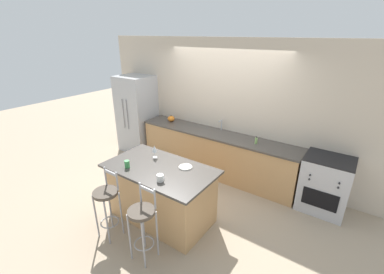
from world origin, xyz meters
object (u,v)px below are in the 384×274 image
Objects in this scene: oven_range at (325,184)px; pumpkin_decoration at (171,119)px; refrigerator at (137,114)px; dinner_plate at (185,167)px; bar_stool_far at (143,220)px; soap_bottle at (256,141)px; coffee_mug at (160,178)px; bar_stool_near at (107,200)px; tumbler_cup at (127,164)px; wine_glass at (155,149)px.

pumpkin_decoration reaches higher than oven_range.
refrigerator is 8.86× the size of dinner_plate.
bar_stool_far is 1.01m from dinner_plate.
bar_stool_far is 2.97m from pumpkin_decoration.
coffee_mug is at bearing -106.51° from soap_bottle.
bar_stool_far is (-1.71, -2.44, 0.13)m from oven_range.
soap_bottle reaches higher than oven_range.
soap_bottle is at bearing 70.11° from dinner_plate.
coffee_mug reaches higher than dinner_plate.
coffee_mug is at bearing -96.13° from dinner_plate.
bar_stool_near reaches higher than tumbler_cup.
soap_bottle is at bearing 52.42° from wine_glass.
tumbler_cup is 2.20m from pumpkin_decoration.
oven_range is 3.19m from tumbler_cup.
coffee_mug is 0.65m from tumbler_cup.
coffee_mug is (-0.09, 0.46, 0.35)m from bar_stool_far.
bar_stool_near is 6.59× the size of pumpkin_decoration.
bar_stool_far is at bearing -57.87° from pumpkin_decoration.
coffee_mug is 1.12× the size of tumbler_cup.
bar_stool_near is at bearing -143.32° from coffee_mug.
pumpkin_decoration is (-0.87, 2.50, 0.36)m from bar_stool_near.
pumpkin_decoration is (-0.83, 2.04, 0.00)m from tumbler_cup.
bar_stool_far is at bearing -31.52° from tumbler_cup.
oven_range is (4.25, 0.05, -0.45)m from refrigerator.
soap_bottle reaches higher than bar_stool_near.
refrigerator reaches higher than dinner_plate.
bar_stool_near is 1.00× the size of bar_stool_far.
oven_range is 5.99× the size of pumpkin_decoration.
bar_stool_near is at bearing -84.28° from tumbler_cup.
soap_bottle is at bearing 57.70° from tumbler_cup.
pumpkin_decoration is at bearing 6.43° from refrigerator.
wine_glass reaches higher than dinner_plate.
tumbler_cup is 0.80× the size of soap_bottle.
refrigerator is at bearing 136.82° from bar_stool_far.
oven_range is at bearing 39.00° from tumbler_cup.
pumpkin_decoration is at bearing 177.40° from soap_bottle.
refrigerator reaches higher than coffee_mug.
bar_stool_near is 2.70m from soap_bottle.
tumbler_cup is (1.80, -1.93, 0.04)m from refrigerator.
oven_range reaches higher than dinner_plate.
wine_glass is (-2.34, -1.50, 0.58)m from oven_range.
coffee_mug is 2.03m from soap_bottle.
oven_range is 4.49× the size of wine_glass.
wine_glass is at bearing -59.00° from pumpkin_decoration.
tumbler_cup is at bearing -179.88° from coffee_mug.
tumbler_cup is at bearing -102.43° from wine_glass.
refrigerator is 3.13m from coffee_mug.
bar_stool_near is at bearing -116.29° from soap_bottle.
bar_stool_far is at bearing -101.52° from soap_bottle.
oven_range is at bearing 1.61° from soap_bottle.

